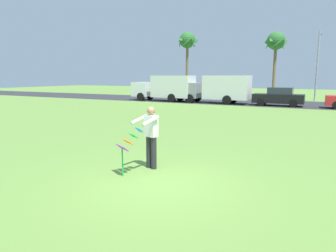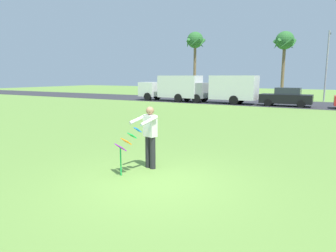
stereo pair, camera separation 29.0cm
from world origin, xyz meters
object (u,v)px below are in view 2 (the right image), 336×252
(parked_car_black, at_px, (286,97))
(palm_tree_right_near, at_px, (285,43))
(parked_truck_grey_van, at_px, (225,89))
(streetlight_pole, at_px, (327,62))
(person_kite_flyer, at_px, (150,135))
(parked_truck_white_box, at_px, (173,87))
(kite_held, at_px, (126,143))
(palm_tree_left_near, at_px, (195,43))

(parked_car_black, bearing_deg, palm_tree_right_near, 100.91)
(parked_truck_grey_van, distance_m, streetlight_pole, 11.13)
(person_kite_flyer, relative_size, palm_tree_right_near, 0.22)
(parked_truck_white_box, bearing_deg, parked_truck_grey_van, -0.00)
(kite_held, xyz_separation_m, palm_tree_left_near, (-12.26, 31.12, 6.07))
(palm_tree_right_near, xyz_separation_m, streetlight_pole, (4.67, -3.43, -2.36))
(parked_truck_grey_van, distance_m, palm_tree_left_near, 13.54)
(parked_car_black, distance_m, streetlight_pole, 8.32)
(parked_car_black, height_order, streetlight_pole, streetlight_pole)
(person_kite_flyer, height_order, parked_car_black, person_kite_flyer)
(palm_tree_left_near, xyz_separation_m, palm_tree_right_near, (11.01, 0.87, -0.54))
(kite_held, distance_m, parked_truck_grey_van, 21.87)
(parked_truck_white_box, distance_m, palm_tree_right_near, 14.79)
(kite_held, xyz_separation_m, parked_truck_grey_van, (-4.65, 21.36, 0.57))
(kite_held, xyz_separation_m, parked_car_black, (0.80, 21.36, -0.06))
(parked_truck_grey_van, bearing_deg, parked_car_black, -0.00)
(person_kite_flyer, xyz_separation_m, palm_tree_left_near, (-12.48, 30.34, 5.95))
(parked_truck_white_box, distance_m, palm_tree_left_near, 11.38)
(kite_held, relative_size, streetlight_pole, 0.17)
(palm_tree_left_near, distance_m, palm_tree_right_near, 11.06)
(palm_tree_right_near, bearing_deg, kite_held, -87.77)
(parked_truck_grey_van, relative_size, streetlight_pole, 0.96)
(person_kite_flyer, distance_m, palm_tree_right_near, 31.71)
(person_kite_flyer, bearing_deg, parked_car_black, 88.36)
(palm_tree_left_near, bearing_deg, person_kite_flyer, -67.65)
(parked_truck_white_box, height_order, streetlight_pole, streetlight_pole)
(parked_truck_grey_van, bearing_deg, parked_truck_white_box, 180.00)
(parked_truck_white_box, bearing_deg, palm_tree_left_near, 101.57)
(streetlight_pole, bearing_deg, parked_truck_white_box, -152.23)
(parked_truck_white_box, bearing_deg, streetlight_pole, 27.77)
(person_kite_flyer, distance_m, palm_tree_left_near, 33.34)
(person_kite_flyer, relative_size, parked_truck_grey_van, 0.26)
(kite_held, height_order, parked_car_black, parked_car_black)
(palm_tree_left_near, distance_m, streetlight_pole, 16.15)
(kite_held, xyz_separation_m, parked_truck_white_box, (-10.26, 21.36, 0.57))
(palm_tree_right_near, bearing_deg, parked_car_black, -79.09)
(parked_truck_white_box, distance_m, parked_truck_grey_van, 5.61)
(palm_tree_left_near, height_order, streetlight_pole, palm_tree_left_near)
(person_kite_flyer, distance_m, streetlight_pole, 28.14)
(parked_truck_grey_van, distance_m, parked_car_black, 5.49)
(parked_car_black, xyz_separation_m, palm_tree_left_near, (-13.06, 9.76, 6.13))
(kite_held, xyz_separation_m, palm_tree_right_near, (-1.24, 31.99, 5.52))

